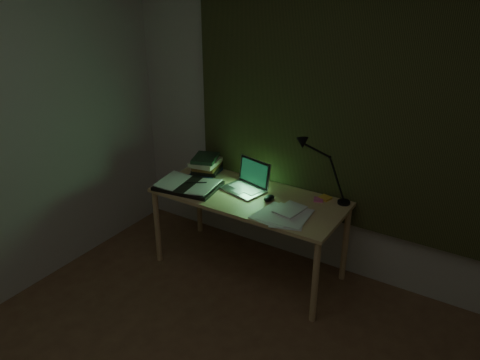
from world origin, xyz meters
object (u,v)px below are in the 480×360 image
object	(u,v)px
laptop	(243,178)
open_textbook	(188,185)
loose_papers	(285,207)
desk_lamp	(347,172)
book_stack	(206,165)
desk	(248,233)

from	to	relation	value
laptop	open_textbook	xyz separation A→B (m)	(-0.39, -0.17, -0.09)
loose_papers	desk_lamp	bearing A→B (deg)	41.86
laptop	open_textbook	bearing A→B (deg)	-142.33
laptop	book_stack	bearing A→B (deg)	179.29
book_stack	loose_papers	bearing A→B (deg)	-13.39
open_textbook	desk	bearing A→B (deg)	7.06
desk	desk_lamp	size ratio (longest dim) A/B	2.94
open_textbook	laptop	bearing A→B (deg)	15.52
open_textbook	loose_papers	world-z (taller)	open_textbook
loose_papers	desk_lamp	world-z (taller)	desk_lamp
laptop	desk_lamp	distance (m)	0.75
desk	open_textbook	distance (m)	0.59
laptop	loose_papers	size ratio (longest dim) A/B	0.93
open_textbook	desk_lamp	xyz separation A→B (m)	(1.10, 0.38, 0.22)
desk	loose_papers	distance (m)	0.46
book_stack	loose_papers	distance (m)	0.83
open_textbook	book_stack	xyz separation A→B (m)	(-0.03, 0.28, 0.06)
book_stack	desk_lamp	bearing A→B (deg)	4.87
open_textbook	book_stack	size ratio (longest dim) A/B	1.93
desk	book_stack	world-z (taller)	book_stack
book_stack	open_textbook	bearing A→B (deg)	-83.65
book_stack	desk_lamp	size ratio (longest dim) A/B	0.49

